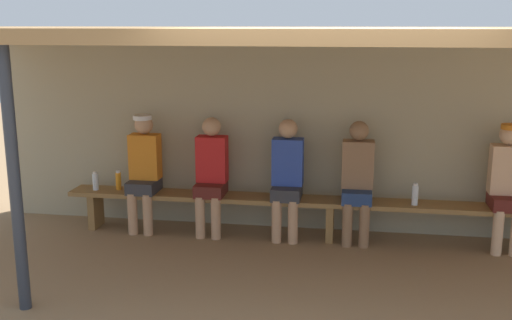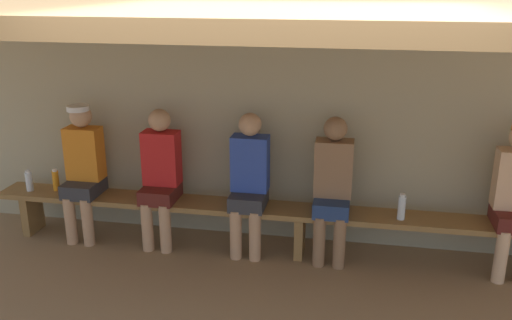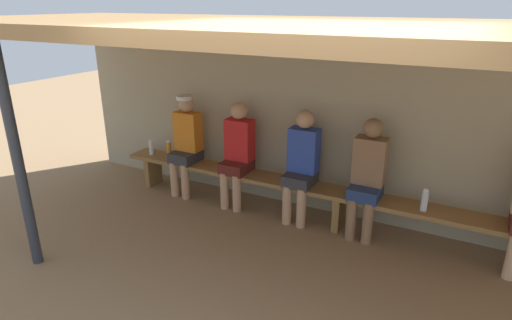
# 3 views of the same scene
# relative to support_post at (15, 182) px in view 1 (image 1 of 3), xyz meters

# --- Properties ---
(ground_plane) EXTENTS (24.00, 24.00, 0.00)m
(ground_plane) POSITION_rel_support_post_xyz_m (2.47, 0.55, -1.10)
(ground_plane) COLOR #8C6D4C
(back_wall) EXTENTS (8.00, 0.20, 2.20)m
(back_wall) POSITION_rel_support_post_xyz_m (2.47, 2.55, 0.00)
(back_wall) COLOR tan
(back_wall) RESTS_ON ground
(dugout_roof) EXTENTS (8.00, 2.80, 0.12)m
(dugout_roof) POSITION_rel_support_post_xyz_m (2.47, 1.25, 1.16)
(dugout_roof) COLOR #9E7547
(dugout_roof) RESTS_ON back_wall
(support_post) EXTENTS (0.10, 0.10, 2.20)m
(support_post) POSITION_rel_support_post_xyz_m (0.00, 0.00, 0.00)
(support_post) COLOR #2D333D
(support_post) RESTS_ON ground
(bench) EXTENTS (6.00, 0.36, 0.46)m
(bench) POSITION_rel_support_post_xyz_m (2.47, 2.10, -0.71)
(bench) COLOR olive
(bench) RESTS_ON ground
(player_leftmost) EXTENTS (0.34, 0.42, 1.34)m
(player_leftmost) POSITION_rel_support_post_xyz_m (1.12, 2.10, -0.37)
(player_leftmost) COLOR #591E19
(player_leftmost) RESTS_ON ground
(player_rightmost) EXTENTS (0.34, 0.42, 1.34)m
(player_rightmost) POSITION_rel_support_post_xyz_m (4.29, 2.10, -0.35)
(player_rightmost) COLOR #591E19
(player_rightmost) RESTS_ON ground
(player_in_red) EXTENTS (0.34, 0.42, 1.34)m
(player_in_red) POSITION_rel_support_post_xyz_m (2.75, 2.10, -0.37)
(player_in_red) COLOR navy
(player_in_red) RESTS_ON ground
(player_in_white) EXTENTS (0.34, 0.42, 1.34)m
(player_in_white) POSITION_rel_support_post_xyz_m (0.33, 2.10, -0.35)
(player_in_white) COLOR #333338
(player_in_white) RESTS_ON ground
(player_middle) EXTENTS (0.34, 0.42, 1.34)m
(player_middle) POSITION_rel_support_post_xyz_m (1.98, 2.10, -0.37)
(player_middle) COLOR #333338
(player_middle) RESTS_ON ground
(water_bottle_clear) EXTENTS (0.07, 0.07, 0.24)m
(water_bottle_clear) POSITION_rel_support_post_xyz_m (3.36, 2.05, -0.53)
(water_bottle_clear) COLOR silver
(water_bottle_clear) RESTS_ON bench
(water_bottle_orange) EXTENTS (0.06, 0.06, 0.22)m
(water_bottle_orange) POSITION_rel_support_post_xyz_m (0.01, 2.13, -0.53)
(water_bottle_orange) COLOR orange
(water_bottle_orange) RESTS_ON bench
(water_bottle_blue) EXTENTS (0.07, 0.07, 0.22)m
(water_bottle_blue) POSITION_rel_support_post_xyz_m (-0.25, 2.07, -0.54)
(water_bottle_blue) COLOR silver
(water_bottle_blue) RESTS_ON bench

